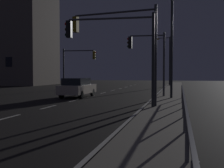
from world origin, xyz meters
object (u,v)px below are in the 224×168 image
object	(u,v)px
car	(77,87)
street_lamp_mid_block	(167,56)
traffic_light_overhead_east	(112,40)
traffic_light_near_left	(117,36)
traffic_light_far_left	(148,52)
traffic_light_far_center	(78,61)
street_lamp_across_street	(175,34)

from	to	relation	value
car	street_lamp_mid_block	world-z (taller)	street_lamp_mid_block
traffic_light_overhead_east	traffic_light_near_left	world-z (taller)	traffic_light_near_left
traffic_light_far_left	street_lamp_mid_block	size ratio (longest dim) A/B	0.70
street_lamp_mid_block	traffic_light_far_center	bearing A→B (deg)	-129.61
car	traffic_light_far_left	bearing A→B (deg)	10.91
car	traffic_light_far_left	size ratio (longest dim) A/B	0.87
street_lamp_across_street	traffic_light_near_left	bearing A→B (deg)	-120.79
traffic_light_far_left	traffic_light_near_left	size ratio (longest dim) A/B	0.91
traffic_light_far_center	traffic_light_overhead_east	distance (m)	17.72
traffic_light_far_left	street_lamp_mid_block	bearing A→B (deg)	88.03
traffic_light_far_left	traffic_light_far_center	world-z (taller)	traffic_light_far_left
street_lamp_across_street	street_lamp_mid_block	distance (m)	21.37
traffic_light_far_center	traffic_light_near_left	bearing A→B (deg)	-62.04
traffic_light_overhead_east	traffic_light_near_left	xyz separation A→B (m)	(0.07, 0.88, 0.36)
traffic_light_overhead_east	street_lamp_across_street	size ratio (longest dim) A/B	0.64
traffic_light_far_left	traffic_light_near_left	distance (m)	6.76
traffic_light_far_left	street_lamp_across_street	xyz separation A→B (m)	(2.16, -1.28, 1.18)
traffic_light_overhead_east	street_lamp_mid_block	world-z (taller)	street_lamp_mid_block
street_lamp_mid_block	traffic_light_overhead_east	bearing A→B (deg)	-93.76
traffic_light_far_center	street_lamp_mid_block	world-z (taller)	street_lamp_mid_block
car	street_lamp_across_street	distance (m)	8.75
car	traffic_light_far_center	xyz separation A→B (m)	(-3.41, 9.40, 2.60)
traffic_light_far_left	street_lamp_across_street	world-z (taller)	street_lamp_across_street
street_lamp_across_street	street_lamp_mid_block	xyz separation A→B (m)	(-1.47, 21.32, -0.36)
traffic_light_far_left	street_lamp_mid_block	distance (m)	20.07
car	street_lamp_mid_block	size ratio (longest dim) A/B	0.61
traffic_light_overhead_east	car	bearing A→B (deg)	124.66
traffic_light_overhead_east	street_lamp_across_street	distance (m)	7.16
traffic_light_far_left	street_lamp_mid_block	xyz separation A→B (m)	(0.69, 20.04, 0.82)
traffic_light_far_center	traffic_light_near_left	distance (m)	16.98
traffic_light_near_left	traffic_light_overhead_east	bearing A→B (deg)	-94.63
car	traffic_light_far_center	size ratio (longest dim) A/B	0.91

